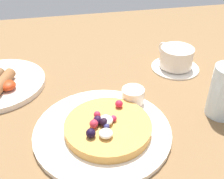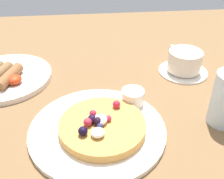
# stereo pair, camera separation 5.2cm
# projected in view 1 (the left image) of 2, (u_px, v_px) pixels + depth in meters

# --- Properties ---
(ground_plane) EXTENTS (1.72, 1.28, 0.03)m
(ground_plane) POSITION_uv_depth(u_px,v_px,m) (85.00, 122.00, 0.56)
(ground_plane) COLOR brown
(pancake_plate) EXTENTS (0.26, 0.26, 0.01)m
(pancake_plate) POSITION_uv_depth(u_px,v_px,m) (102.00, 131.00, 0.51)
(pancake_plate) COLOR white
(pancake_plate) RESTS_ON ground_plane
(pancake_with_berries) EXTENTS (0.16, 0.16, 0.03)m
(pancake_with_berries) POSITION_uv_depth(u_px,v_px,m) (108.00, 127.00, 0.50)
(pancake_with_berries) COLOR #C88C40
(pancake_with_berries) RESTS_ON pancake_plate
(syrup_ramekin) EXTENTS (0.05, 0.05, 0.03)m
(syrup_ramekin) POSITION_uv_depth(u_px,v_px,m) (133.00, 96.00, 0.57)
(syrup_ramekin) COLOR white
(syrup_ramekin) RESTS_ON pancake_plate
(coffee_saucer) EXTENTS (0.13, 0.13, 0.01)m
(coffee_saucer) POSITION_uv_depth(u_px,v_px,m) (175.00, 67.00, 0.72)
(coffee_saucer) COLOR white
(coffee_saucer) RESTS_ON ground_plane
(coffee_cup) EXTENTS (0.09, 0.11, 0.05)m
(coffee_cup) POSITION_uv_depth(u_px,v_px,m) (176.00, 57.00, 0.70)
(coffee_cup) COLOR white
(coffee_cup) RESTS_ON coffee_saucer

